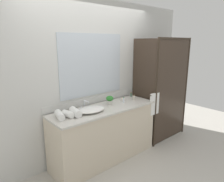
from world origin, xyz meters
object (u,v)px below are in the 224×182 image
(sink_basin, at_px, (91,109))
(amenity_bottle_conditioner, at_px, (124,100))
(faucet, at_px, (85,106))
(rolled_towel_middle, at_px, (68,114))
(amenity_bottle_lotion, at_px, (131,95))
(amenity_bottle_shampoo, at_px, (134,98))
(rolled_towel_far_edge, at_px, (75,112))
(soap_dish, at_px, (123,99))
(potted_plant, at_px, (110,100))
(rolled_towel_near_edge, at_px, (60,115))

(sink_basin, bearing_deg, amenity_bottle_conditioner, 1.51)
(faucet, bearing_deg, rolled_towel_middle, -158.05)
(amenity_bottle_lotion, bearing_deg, sink_basin, -168.23)
(sink_basin, xyz_separation_m, rolled_towel_middle, (-0.38, 0.02, 0.01))
(faucet, bearing_deg, amenity_bottle_shampoo, -9.11)
(rolled_towel_middle, relative_size, rolled_towel_far_edge, 0.75)
(soap_dish, height_order, amenity_bottle_shampoo, amenity_bottle_shampoo)
(faucet, bearing_deg, sink_basin, -90.00)
(faucet, bearing_deg, potted_plant, -12.44)
(amenity_bottle_conditioner, bearing_deg, sink_basin, -178.49)
(potted_plant, bearing_deg, amenity_bottle_conditioner, -13.58)
(sink_basin, relative_size, rolled_towel_near_edge, 1.73)
(potted_plant, height_order, rolled_towel_near_edge, potted_plant)
(potted_plant, xyz_separation_m, amenity_bottle_shampoo, (0.52, -0.06, -0.05))
(potted_plant, height_order, amenity_bottle_lotion, potted_plant)
(sink_basin, xyz_separation_m, potted_plant, (0.43, 0.08, 0.06))
(amenity_bottle_conditioner, height_order, rolled_towel_far_edge, rolled_towel_far_edge)
(rolled_towel_middle, bearing_deg, faucet, 21.95)
(sink_basin, xyz_separation_m, amenity_bottle_lotion, (1.08, 0.22, 0.00))
(faucet, distance_m, amenity_bottle_conditioner, 0.70)
(amenity_bottle_conditioner, relative_size, amenity_bottle_shampoo, 1.03)
(soap_dish, distance_m, rolled_towel_far_edge, 1.07)
(sink_basin, height_order, rolled_towel_middle, rolled_towel_middle)
(rolled_towel_near_edge, bearing_deg, soap_dish, 4.85)
(amenity_bottle_lotion, height_order, amenity_bottle_shampoo, amenity_bottle_shampoo)
(amenity_bottle_shampoo, bearing_deg, amenity_bottle_conditioner, -178.77)
(faucet, height_order, rolled_towel_near_edge, faucet)
(sink_basin, relative_size, amenity_bottle_lotion, 5.09)
(soap_dish, bearing_deg, faucet, 179.21)
(soap_dish, height_order, amenity_bottle_lotion, amenity_bottle_lotion)
(amenity_bottle_lotion, relative_size, rolled_towel_near_edge, 0.34)
(potted_plant, relative_size, rolled_towel_middle, 0.86)
(faucet, height_order, rolled_towel_middle, faucet)
(soap_dish, xyz_separation_m, rolled_towel_near_edge, (-1.28, -0.11, 0.03))
(amenity_bottle_conditioner, relative_size, rolled_towel_near_edge, 0.39)
(faucet, distance_m, rolled_towel_far_edge, 0.31)
(amenity_bottle_lotion, bearing_deg, rolled_towel_far_edge, -170.93)
(amenity_bottle_lotion, bearing_deg, rolled_towel_near_edge, -173.80)
(sink_basin, xyz_separation_m, rolled_towel_near_edge, (-0.49, 0.05, 0.01))
(rolled_towel_near_edge, relative_size, rolled_towel_far_edge, 1.04)
(sink_basin, bearing_deg, rolled_towel_near_edge, 173.58)
(amenity_bottle_conditioner, distance_m, amenity_bottle_shampoo, 0.26)
(amenity_bottle_shampoo, xyz_separation_m, rolled_towel_middle, (-1.32, -0.00, 0.00))
(potted_plant, xyz_separation_m, rolled_towel_near_edge, (-0.91, -0.03, -0.04))
(rolled_towel_middle, distance_m, rolled_towel_far_edge, 0.11)
(amenity_bottle_shampoo, relative_size, rolled_towel_near_edge, 0.38)
(potted_plant, height_order, amenity_bottle_shampoo, potted_plant)
(potted_plant, xyz_separation_m, rolled_towel_far_edge, (-0.69, -0.07, -0.04))
(rolled_towel_near_edge, distance_m, rolled_towel_middle, 0.11)
(amenity_bottle_lotion, distance_m, amenity_bottle_shampoo, 0.24)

